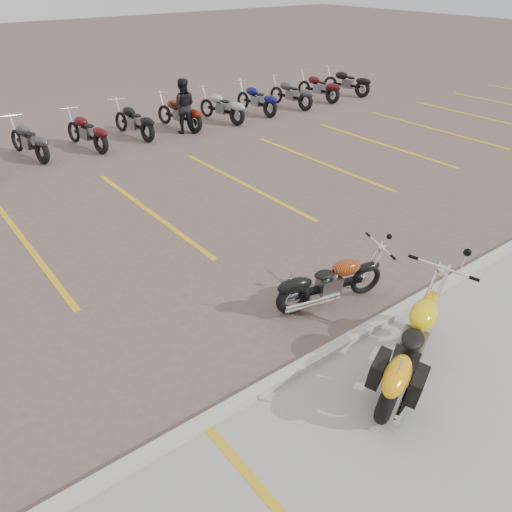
{
  "coord_description": "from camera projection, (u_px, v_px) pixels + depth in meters",
  "views": [
    {
      "loc": [
        -4.39,
        -5.75,
        4.94
      ],
      "look_at": [
        -0.06,
        -0.12,
        0.75
      ],
      "focal_mm": 35.0,
      "sensor_mm": 36.0,
      "label": 1
    }
  ],
  "objects": [
    {
      "name": "flame_cruiser",
      "position": [
        327.0,
        284.0,
        8.16
      ],
      "size": [
        1.94,
        0.59,
        0.81
      ],
      "rotation": [
        0.09,
        0.0,
        -0.24
      ],
      "color": "black",
      "rests_on": "ground"
    },
    {
      "name": "yellow_cruiser",
      "position": [
        405.0,
        348.0,
        6.64
      ],
      "size": [
        2.33,
        1.11,
        1.02
      ],
      "rotation": [
        0.12,
        0.0,
        0.41
      ],
      "color": "black",
      "rests_on": "ground"
    },
    {
      "name": "ground",
      "position": [
        255.0,
        289.0,
        8.74
      ],
      "size": [
        100.0,
        100.0,
        0.0
      ],
      "primitive_type": "plane",
      "color": "brown",
      "rests_on": "ground"
    },
    {
      "name": "parking_stripes",
      "position": [
        149.0,
        211.0,
        11.47
      ],
      "size": [
        38.0,
        5.5,
        0.01
      ],
      "primitive_type": null,
      "color": "gold",
      "rests_on": "ground"
    },
    {
      "name": "concrete_apron",
      "position": [
        495.0,
        466.0,
        5.66
      ],
      "size": [
        60.0,
        5.0,
        0.01
      ],
      "primitive_type": "cube",
      "color": "#9E9B93",
      "rests_on": "ground"
    },
    {
      "name": "bg_bike_row",
      "position": [
        136.0,
        122.0,
        15.93
      ],
      "size": [
        20.75,
        2.08,
        1.1
      ],
      "color": "black",
      "rests_on": "ground"
    },
    {
      "name": "curb",
      "position": [
        337.0,
        346.0,
        7.34
      ],
      "size": [
        60.0,
        0.18,
        0.12
      ],
      "primitive_type": "cube",
      "color": "#ADAAA3",
      "rests_on": "ground"
    },
    {
      "name": "person_b",
      "position": [
        183.0,
        106.0,
        16.33
      ],
      "size": [
        1.08,
        1.01,
        1.76
      ],
      "primitive_type": "imported",
      "rotation": [
        0.0,
        0.0,
        2.6
      ],
      "color": "black",
      "rests_on": "ground"
    }
  ]
}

